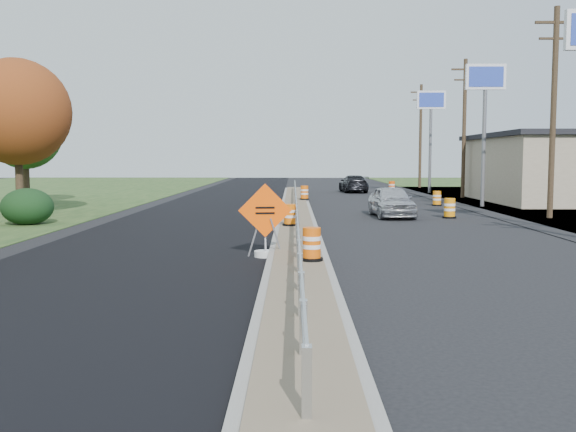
{
  "coord_description": "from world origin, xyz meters",
  "views": [
    {
      "loc": [
        -0.13,
        -20.01,
        2.72
      ],
      "look_at": [
        -0.28,
        -2.02,
        1.1
      ],
      "focal_mm": 40.0,
      "sensor_mm": 36.0,
      "label": 1
    }
  ],
  "objects_px": {
    "barrel_median_mid": "(290,215)",
    "barrel_median_far": "(304,193)",
    "barrel_median_near": "(312,245)",
    "barrel_shoulder_mid": "(437,199)",
    "caution_sign": "(265,239)",
    "barrel_shoulder_near": "(450,209)",
    "car_silver": "(391,201)",
    "car_dark_far": "(353,184)",
    "barrel_shoulder_far": "(392,187)"
  },
  "relations": [
    {
      "from": "barrel_median_near",
      "to": "barrel_shoulder_far",
      "type": "relative_size",
      "value": 0.91
    },
    {
      "from": "barrel_shoulder_far",
      "to": "car_silver",
      "type": "distance_m",
      "value": 22.03
    },
    {
      "from": "barrel_median_near",
      "to": "barrel_shoulder_mid",
      "type": "height_order",
      "value": "barrel_median_near"
    },
    {
      "from": "caution_sign",
      "to": "car_dark_far",
      "type": "height_order",
      "value": "caution_sign"
    },
    {
      "from": "barrel_shoulder_mid",
      "to": "barrel_shoulder_near",
      "type": "bearing_deg",
      "value": -98.48
    },
    {
      "from": "barrel_median_near",
      "to": "barrel_shoulder_mid",
      "type": "xyz_separation_m",
      "value": [
        7.83,
        21.38,
        -0.22
      ]
    },
    {
      "from": "barrel_median_mid",
      "to": "barrel_median_far",
      "type": "relative_size",
      "value": 0.95
    },
    {
      "from": "barrel_median_far",
      "to": "barrel_shoulder_mid",
      "type": "relative_size",
      "value": 1.0
    },
    {
      "from": "barrel_median_near",
      "to": "car_silver",
      "type": "height_order",
      "value": "car_silver"
    },
    {
      "from": "caution_sign",
      "to": "barrel_shoulder_near",
      "type": "distance_m",
      "value": 14.07
    },
    {
      "from": "barrel_shoulder_far",
      "to": "barrel_median_far",
      "type": "bearing_deg",
      "value": -119.31
    },
    {
      "from": "barrel_median_mid",
      "to": "barrel_median_far",
      "type": "bearing_deg",
      "value": 86.92
    },
    {
      "from": "caution_sign",
      "to": "barrel_shoulder_far",
      "type": "distance_m",
      "value": 35.1
    },
    {
      "from": "barrel_shoulder_near",
      "to": "barrel_shoulder_far",
      "type": "bearing_deg",
      "value": 87.97
    },
    {
      "from": "barrel_median_near",
      "to": "barrel_median_far",
      "type": "bearing_deg",
      "value": 89.43
    },
    {
      "from": "barrel_median_far",
      "to": "caution_sign",
      "type": "bearing_deg",
      "value": -93.93
    },
    {
      "from": "barrel_median_far",
      "to": "barrel_shoulder_mid",
      "type": "bearing_deg",
      "value": -12.88
    },
    {
      "from": "barrel_shoulder_mid",
      "to": "car_silver",
      "type": "height_order",
      "value": "car_silver"
    },
    {
      "from": "caution_sign",
      "to": "barrel_median_mid",
      "type": "xyz_separation_m",
      "value": [
        0.65,
        6.17,
        0.09
      ]
    },
    {
      "from": "barrel_shoulder_mid",
      "to": "barrel_shoulder_far",
      "type": "xyz_separation_m",
      "value": [
        -0.36,
        14.64,
        0.02
      ]
    },
    {
      "from": "barrel_median_near",
      "to": "barrel_shoulder_near",
      "type": "xyz_separation_m",
      "value": [
        6.68,
        13.65,
        -0.18
      ]
    },
    {
      "from": "barrel_median_mid",
      "to": "car_dark_far",
      "type": "relative_size",
      "value": 0.17
    },
    {
      "from": "barrel_median_mid",
      "to": "car_silver",
      "type": "xyz_separation_m",
      "value": [
        4.7,
        6.08,
        0.11
      ]
    },
    {
      "from": "barrel_median_far",
      "to": "car_silver",
      "type": "distance_m",
      "value": 9.68
    },
    {
      "from": "caution_sign",
      "to": "barrel_shoulder_near",
      "type": "height_order",
      "value": "caution_sign"
    },
    {
      "from": "car_silver",
      "to": "barrel_median_mid",
      "type": "bearing_deg",
      "value": -130.54
    },
    {
      "from": "barrel_median_near",
      "to": "barrel_median_far",
      "type": "relative_size",
      "value": 0.96
    },
    {
      "from": "barrel_median_near",
      "to": "caution_sign",
      "type": "bearing_deg",
      "value": 121.35
    },
    {
      "from": "car_silver",
      "to": "barrel_median_far",
      "type": "bearing_deg",
      "value": 110.86
    },
    {
      "from": "barrel_median_far",
      "to": "barrel_shoulder_far",
      "type": "bearing_deg",
      "value": 60.69
    },
    {
      "from": "barrel_median_far",
      "to": "barrel_shoulder_near",
      "type": "relative_size",
      "value": 0.93
    },
    {
      "from": "barrel_median_mid",
      "to": "car_silver",
      "type": "distance_m",
      "value": 7.68
    },
    {
      "from": "barrel_shoulder_near",
      "to": "car_silver",
      "type": "xyz_separation_m",
      "value": [
        -2.56,
        0.6,
        0.29
      ]
    },
    {
      "from": "car_silver",
      "to": "barrel_shoulder_mid",
      "type": "bearing_deg",
      "value": 59.67
    },
    {
      "from": "barrel_median_mid",
      "to": "car_dark_far",
      "type": "height_order",
      "value": "car_dark_far"
    },
    {
      "from": "barrel_shoulder_far",
      "to": "barrel_median_mid",
      "type": "bearing_deg",
      "value": -106.12
    },
    {
      "from": "barrel_shoulder_mid",
      "to": "barrel_shoulder_far",
      "type": "bearing_deg",
      "value": 91.4
    },
    {
      "from": "car_silver",
      "to": "car_dark_far",
      "type": "height_order",
      "value": "car_silver"
    },
    {
      "from": "barrel_shoulder_mid",
      "to": "car_dark_far",
      "type": "bearing_deg",
      "value": 103.21
    },
    {
      "from": "car_dark_far",
      "to": "barrel_median_near",
      "type": "bearing_deg",
      "value": 79.7
    },
    {
      "from": "barrel_median_near",
      "to": "barrel_shoulder_mid",
      "type": "relative_size",
      "value": 0.96
    },
    {
      "from": "barrel_median_far",
      "to": "car_dark_far",
      "type": "bearing_deg",
      "value": 72.08
    },
    {
      "from": "caution_sign",
      "to": "barrel_shoulder_far",
      "type": "height_order",
      "value": "caution_sign"
    },
    {
      "from": "caution_sign",
      "to": "barrel_median_far",
      "type": "xyz_separation_m",
      "value": [
        1.45,
        21.11,
        0.12
      ]
    },
    {
      "from": "car_dark_far",
      "to": "barrel_shoulder_far",
      "type": "bearing_deg",
      "value": 176.83
    },
    {
      "from": "caution_sign",
      "to": "barrel_median_near",
      "type": "relative_size",
      "value": 2.51
    },
    {
      "from": "barrel_median_near",
      "to": "barrel_shoulder_near",
      "type": "relative_size",
      "value": 0.89
    },
    {
      "from": "barrel_median_mid",
      "to": "barrel_median_far",
      "type": "height_order",
      "value": "barrel_median_far"
    },
    {
      "from": "barrel_median_mid",
      "to": "barrel_shoulder_mid",
      "type": "relative_size",
      "value": 0.95
    },
    {
      "from": "barrel_shoulder_mid",
      "to": "car_silver",
      "type": "bearing_deg",
      "value": -117.5
    }
  ]
}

